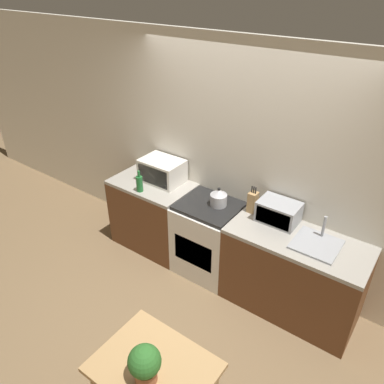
# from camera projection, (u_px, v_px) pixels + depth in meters

# --- Properties ---
(ground_plane) EXTENTS (16.00, 16.00, 0.00)m
(ground_plane) POSITION_uv_depth(u_px,v_px,m) (191.00, 305.00, 4.00)
(ground_plane) COLOR brown
(wall_back) EXTENTS (10.00, 0.06, 2.60)m
(wall_back) POSITION_uv_depth(u_px,v_px,m) (242.00, 165.00, 3.99)
(wall_back) COLOR silver
(wall_back) RESTS_ON ground_plane
(counter_left_run) EXTENTS (0.98, 0.62, 0.90)m
(counter_left_run) POSITION_uv_depth(u_px,v_px,m) (154.00, 214.00, 4.70)
(counter_left_run) COLOR brown
(counter_left_run) RESTS_ON ground_plane
(counter_right_run) EXTENTS (1.35, 0.62, 0.90)m
(counter_right_run) POSITION_uv_depth(u_px,v_px,m) (292.00, 274.00, 3.77)
(counter_right_run) COLOR brown
(counter_right_run) RESTS_ON ground_plane
(stove_range) EXTENTS (0.68, 0.62, 0.90)m
(stove_range) POSITION_uv_depth(u_px,v_px,m) (208.00, 238.00, 4.28)
(stove_range) COLOR silver
(stove_range) RESTS_ON ground_plane
(kettle) EXTENTS (0.18, 0.18, 0.22)m
(kettle) POSITION_uv_depth(u_px,v_px,m) (219.00, 198.00, 3.99)
(kettle) COLOR #B7B7BC
(kettle) RESTS_ON stove_range
(microwave) EXTENTS (0.49, 0.36, 0.28)m
(microwave) POSITION_uv_depth(u_px,v_px,m) (162.00, 171.00, 4.43)
(microwave) COLOR silver
(microwave) RESTS_ON counter_left_run
(bottle) EXTENTS (0.08, 0.08, 0.26)m
(bottle) POSITION_uv_depth(u_px,v_px,m) (139.00, 183.00, 4.25)
(bottle) COLOR #1E662D
(bottle) RESTS_ON counter_left_run
(knife_block) EXTENTS (0.09, 0.10, 0.30)m
(knife_block) POSITION_uv_depth(u_px,v_px,m) (253.00, 202.00, 3.88)
(knife_block) COLOR tan
(knife_block) RESTS_ON counter_right_run
(toaster_oven) EXTENTS (0.40, 0.28, 0.22)m
(toaster_oven) POSITION_uv_depth(u_px,v_px,m) (278.00, 212.00, 3.73)
(toaster_oven) COLOR #999BA0
(toaster_oven) RESTS_ON counter_right_run
(sink_basin) EXTENTS (0.41, 0.40, 0.24)m
(sink_basin) POSITION_uv_depth(u_px,v_px,m) (317.00, 243.00, 3.45)
(sink_basin) COLOR #999BA0
(sink_basin) RESTS_ON counter_right_run
(dining_table) EXTENTS (0.82, 0.64, 0.73)m
(dining_table) POSITION_uv_depth(u_px,v_px,m) (154.00, 375.00, 2.64)
(dining_table) COLOR tan
(dining_table) RESTS_ON ground_plane
(potted_plant) EXTENTS (0.22, 0.22, 0.30)m
(potted_plant) POSITION_uv_depth(u_px,v_px,m) (145.00, 364.00, 2.41)
(potted_plant) COLOR #9E5B3D
(potted_plant) RESTS_ON dining_table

